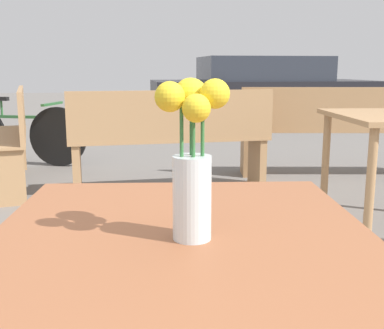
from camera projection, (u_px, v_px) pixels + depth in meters
table_front at (183, 291)px, 0.92m from camera, size 0.85×1.02×0.70m
flower_vase at (192, 164)px, 0.89m from camera, size 0.14×0.13×0.30m
bench_near at (171, 137)px, 3.94m from camera, size 1.68×0.47×0.85m
bench_middle at (341, 127)px, 4.54m from camera, size 1.93×0.62×0.85m
bench_far at (12, 134)px, 4.19m from camera, size 0.64×1.52×0.85m
bicycle at (18, 134)px, 5.11m from camera, size 1.48×0.57×0.72m
parked_car at (262, 89)px, 9.85m from camera, size 4.46×2.01×1.24m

